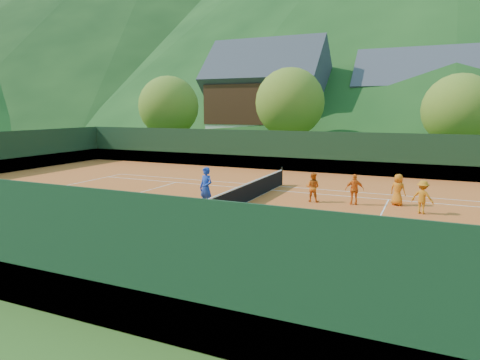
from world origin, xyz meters
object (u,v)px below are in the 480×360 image
at_px(student_b, 355,189).
at_px(chalet_mid, 413,106).
at_px(ball_hopper, 42,190).
at_px(student_c, 398,190).
at_px(student_d, 423,197).
at_px(student_a, 313,187).
at_px(coach, 206,188).
at_px(chalet_left, 267,100).
at_px(tennis_net, 242,194).

bearing_deg(student_b, chalet_mid, -108.34).
bearing_deg(ball_hopper, student_c, 23.86).
distance_m(student_b, student_d, 3.10).
distance_m(student_a, student_c, 4.04).
bearing_deg(chalet_mid, student_d, -86.45).
distance_m(coach, chalet_left, 32.90).
relative_size(tennis_net, chalet_left, 0.87).
xyz_separation_m(coach, chalet_mid, (7.23, 35.36, 4.01)).
bearing_deg(student_d, student_a, 11.86).
distance_m(student_c, chalet_mid, 31.35).
bearing_deg(student_b, coach, 13.54).
height_order(student_b, tennis_net, student_b).
relative_size(student_b, tennis_net, 0.12).
bearing_deg(ball_hopper, chalet_left, 91.99).
distance_m(student_a, ball_hopper, 13.24).
xyz_separation_m(student_d, chalet_left, (-18.01, 28.38, 4.88)).
relative_size(student_c, tennis_net, 0.13).
bearing_deg(student_a, chalet_left, -63.41).
bearing_deg(tennis_net, student_a, 35.18).
height_order(student_b, chalet_mid, chalet_mid).
height_order(student_a, chalet_left, chalet_left).
distance_m(student_a, student_b, 2.03).
height_order(student_d, chalet_left, chalet_left).
relative_size(student_a, tennis_net, 0.12).
bearing_deg(student_c, tennis_net, 44.50).
relative_size(tennis_net, chalet_mid, 0.95).
height_order(student_c, student_d, student_c).
bearing_deg(ball_hopper, student_d, 18.49).
bearing_deg(student_a, student_c, -165.84).
xyz_separation_m(student_c, student_d, (1.12, -1.32, -0.02)).
relative_size(student_a, ball_hopper, 1.46).
relative_size(student_a, student_d, 0.98).
bearing_deg(student_c, chalet_left, -36.67).
relative_size(student_d, chalet_left, 0.11).
bearing_deg(student_b, student_a, -12.39).
relative_size(student_a, chalet_mid, 0.12).
height_order(student_c, chalet_mid, chalet_mid).
bearing_deg(student_a, student_b, -174.19).
relative_size(coach, tennis_net, 0.16).
relative_size(coach, student_d, 1.30).
bearing_deg(ball_hopper, chalet_mid, 68.70).
bearing_deg(tennis_net, student_b, 24.08).
xyz_separation_m(student_c, chalet_left, (-16.89, 27.06, 4.86)).
bearing_deg(tennis_net, student_c, 23.15).
relative_size(coach, student_b, 1.28).
height_order(student_a, student_d, student_d).
xyz_separation_m(tennis_net, chalet_mid, (6.00, 34.00, 4.47)).
height_order(student_b, student_d, student_b).
distance_m(student_a, chalet_mid, 32.35).
bearing_deg(coach, ball_hopper, -146.44).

